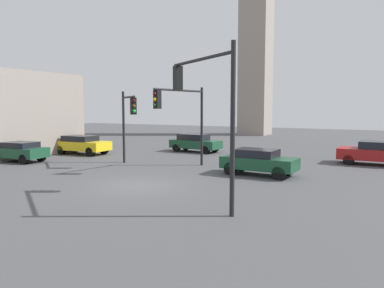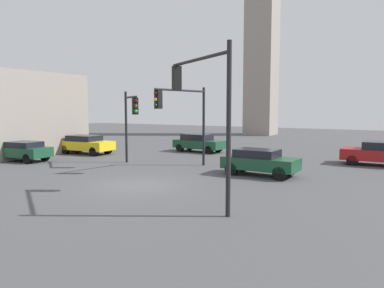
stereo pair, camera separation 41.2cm
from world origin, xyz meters
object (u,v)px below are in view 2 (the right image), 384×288
at_px(traffic_light_0, 131,114).
at_px(car_0, 86,144).
at_px(traffic_light_1, 182,109).
at_px(traffic_light_2, 200,95).
at_px(car_3, 383,153).
at_px(car_2, 198,143).
at_px(car_1, 260,161).
at_px(car_4, 21,150).

height_order(traffic_light_0, car_0, traffic_light_0).
bearing_deg(traffic_light_1, car_0, -93.64).
bearing_deg(traffic_light_2, traffic_light_1, -19.62).
xyz_separation_m(traffic_light_0, car_3, (13.70, 7.62, -2.41)).
bearing_deg(traffic_light_2, car_2, -26.96).
relative_size(traffic_light_0, car_2, 1.09).
bearing_deg(traffic_light_0, traffic_light_2, 1.16).
height_order(traffic_light_2, car_1, traffic_light_2).
distance_m(car_2, car_4, 13.19).
distance_m(car_2, car_3, 13.48).
height_order(traffic_light_0, traffic_light_1, traffic_light_1).
distance_m(car_1, car_3, 8.91).
bearing_deg(car_2, car_0, -137.09).
bearing_deg(car_1, car_4, -166.76).
xyz_separation_m(car_2, car_4, (-7.88, -10.57, -0.04)).
bearing_deg(car_3, traffic_light_0, 29.71).
height_order(car_2, car_3, car_3).
bearing_deg(traffic_light_0, car_2, 125.67).
bearing_deg(car_1, car_0, 174.80).
bearing_deg(car_0, traffic_light_1, -17.16).
relative_size(traffic_light_2, car_1, 1.43).
xyz_separation_m(car_2, car_3, (13.46, -0.67, 0.02)).
bearing_deg(car_3, car_4, 25.53).
relative_size(car_0, car_3, 0.93).
relative_size(traffic_light_0, traffic_light_2, 0.81).
relative_size(traffic_light_0, car_1, 1.16).
xyz_separation_m(traffic_light_0, traffic_light_1, (3.61, 0.22, 0.30)).
xyz_separation_m(car_0, car_1, (14.95, -2.14, -0.02)).
relative_size(traffic_light_1, car_4, 1.11).
xyz_separation_m(traffic_light_1, car_2, (-3.37, 8.07, -2.74)).
bearing_deg(car_4, traffic_light_0, -169.91).
relative_size(traffic_light_1, car_0, 1.12).
bearing_deg(traffic_light_0, car_1, 41.48).
bearing_deg(traffic_light_0, car_0, -164.76).
distance_m(traffic_light_1, car_4, 11.86).
distance_m(car_0, car_2, 8.92).
distance_m(traffic_light_2, car_2, 16.73).
height_order(traffic_light_1, car_2, traffic_light_1).
bearing_deg(car_1, traffic_light_2, -86.81).
bearing_deg(car_0, car_1, -11.65).
bearing_deg(car_4, car_0, -106.74).
height_order(traffic_light_2, car_0, traffic_light_2).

